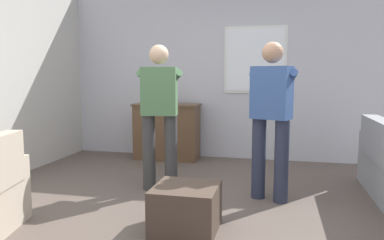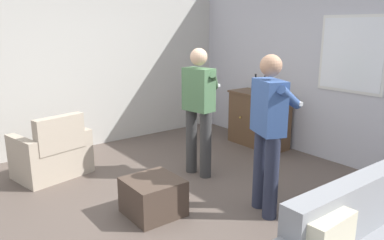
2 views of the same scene
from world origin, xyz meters
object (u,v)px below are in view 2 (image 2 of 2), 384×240
(armchair, at_px, (53,155))
(ottoman, at_px, (153,197))
(person_standing_right, at_px, (269,128))
(bottle_wine_green, at_px, (264,87))
(bottle_liquor_amber, at_px, (255,85))
(person_standing_left, at_px, (199,106))
(sideboard_cabinet, at_px, (259,119))

(armchair, xyz_separation_m, ottoman, (1.70, 0.51, -0.09))
(armchair, distance_m, person_standing_right, 2.88)
(ottoman, bearing_deg, armchair, -163.36)
(bottle_wine_green, relative_size, ottoman, 0.55)
(ottoman, xyz_separation_m, person_standing_right, (0.69, 0.98, 0.74))
(bottle_liquor_amber, xyz_separation_m, person_standing_left, (0.49, -1.56, -0.07))
(bottle_liquor_amber, xyz_separation_m, ottoman, (1.07, -2.63, -0.81))
(bottle_wine_green, distance_m, person_standing_left, 1.55)
(bottle_liquor_amber, bearing_deg, sideboard_cabinet, 4.54)
(person_standing_left, bearing_deg, person_standing_right, -4.12)
(armchair, bearing_deg, sideboard_cabinet, 76.96)
(ottoman, bearing_deg, person_standing_right, 55.03)
(bottle_wine_green, relative_size, person_standing_right, 0.18)
(sideboard_cabinet, relative_size, ottoman, 1.90)
(sideboard_cabinet, xyz_separation_m, person_standing_right, (1.65, -1.66, 0.49))
(sideboard_cabinet, height_order, person_standing_right, person_standing_right)
(bottle_liquor_amber, distance_m, person_standing_right, 2.41)
(sideboard_cabinet, xyz_separation_m, ottoman, (0.97, -2.64, -0.25))
(bottle_liquor_amber, bearing_deg, person_standing_right, -43.22)
(bottle_wine_green, bearing_deg, sideboard_cabinet, 160.40)
(sideboard_cabinet, bearing_deg, ottoman, -69.86)
(bottle_liquor_amber, relative_size, person_standing_left, 0.18)
(armchair, relative_size, person_standing_right, 0.59)
(armchair, xyz_separation_m, sideboard_cabinet, (0.73, 3.15, 0.16))
(sideboard_cabinet, bearing_deg, armchair, -103.04)
(bottle_wine_green, xyz_separation_m, person_standing_left, (0.26, -1.52, -0.06))
(bottle_wine_green, bearing_deg, person_standing_left, -80.17)
(person_standing_right, bearing_deg, bottle_wine_green, 133.46)
(armchair, distance_m, sideboard_cabinet, 3.23)
(sideboard_cabinet, relative_size, person_standing_right, 0.62)
(sideboard_cabinet, relative_size, bottle_liquor_amber, 3.46)
(person_standing_left, bearing_deg, armchair, -125.29)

